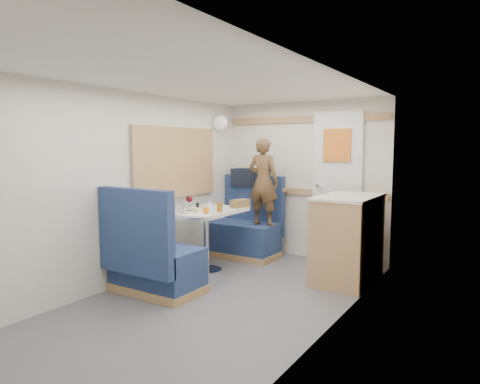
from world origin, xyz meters
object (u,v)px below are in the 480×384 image
Objects in this scene: duffel_bag at (251,177)px; bread_loaf at (240,203)px; dome_light at (220,123)px; orange_fruit at (206,210)px; person at (263,182)px; tumbler_left at (181,207)px; salt_grinder at (210,206)px; cheese_block at (197,210)px; wine_glass at (189,200)px; pepper_grinder at (198,206)px; dinette_table at (206,223)px; galley_counter at (347,238)px; beer_glass at (220,207)px; bench_far at (246,233)px; bench_near at (153,263)px; tray at (200,215)px.

bread_loaf is (0.30, -0.75, -0.25)m from duffel_bag.
dome_light reaches higher than orange_fruit.
tumbler_left is at bearing 67.12° from person.
orange_fruit is at bearing -59.13° from salt_grinder.
duffel_bag is 4.69× the size of cheese_block.
wine_glass reaches higher than pepper_grinder.
tumbler_left is (0.28, -1.15, -0.97)m from dome_light.
bread_loaf is (0.00, 0.67, -0.00)m from orange_fruit.
dinette_table is at bearing 106.41° from cheese_block.
salt_grinder is at bearing 120.87° from orange_fruit.
wine_glass is at bearing 95.66° from tumbler_left.
person reaches higher than orange_fruit.
orange_fruit is 0.73× the size of salt_grinder.
cheese_block is 0.47× the size of bread_loaf.
cheese_block is 1.23× the size of pepper_grinder.
duffel_bag reaches higher than galley_counter.
orange_fruit is at bearing -88.49° from beer_glass.
bench_far is 0.77m from duffel_bag.
cheese_block is (0.08, -0.26, 0.19)m from dinette_table.
tumbler_left is 0.36m from salt_grinder.
tumbler_left is (-0.40, -1.11, -0.22)m from person.
orange_fruit is (0.61, -1.14, -0.98)m from dome_light.
orange_fruit reaches higher than dinette_table.
person is at bearing -3.90° from dome_light.
bench_near is 0.69m from tray.
dinette_table is 0.43m from tray.
galley_counter is 1.41m from beer_glass.
cheese_block is at bearing 140.15° from tray.
pepper_grinder is at bearing -96.53° from duffel_bag.
bench_near is 0.96× the size of person.
bread_loaf is (0.35, 0.51, -0.08)m from wine_glass.
dome_light is at bearing 112.82° from cheese_block.
salt_grinder is at bearing 68.85° from person.
bread_loaf is at bearing 59.04° from dinette_table.
dome_light is at bearing 124.54° from beer_glass.
bench_near reaches higher than salt_grinder.
tumbler_left reaches higher than orange_fruit.
bread_loaf is at bearing 87.22° from tray.
orange_fruit is at bearing -61.68° from dome_light.
galley_counter is at bearing 20.21° from salt_grinder.
wine_glass is at bearing 149.04° from cheese_block.
bread_loaf is at bearing 76.67° from cheese_block.
wine_glass is at bearing -132.92° from dinette_table.
tumbler_left is (-0.30, 0.05, 0.05)m from tray.
salt_grinder is at bearing -159.79° from galley_counter.
cheese_block is (-0.15, 0.04, -0.01)m from orange_fruit.
dome_light is 1.68m from tray.
person is 1.20m from tumbler_left.
bench_far is 2.11× the size of duffel_bag.
person is 1.12m from orange_fruit.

